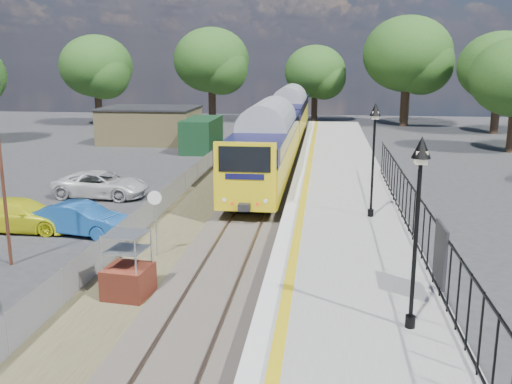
% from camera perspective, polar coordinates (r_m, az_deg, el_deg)
% --- Properties ---
extents(ground, '(120.00, 120.00, 0.00)m').
position_cam_1_polar(ground, '(18.65, -4.03, -9.48)').
color(ground, '#2D2D30').
rests_on(ground, ground).
extents(track_bed, '(5.90, 80.00, 0.29)m').
position_cam_1_polar(track_bed, '(27.75, -1.23, -1.66)').
color(track_bed, '#473F38').
rests_on(track_bed, ground).
extents(platform, '(5.00, 70.00, 0.90)m').
position_cam_1_polar(platform, '(25.79, 8.57, -2.12)').
color(platform, gray).
rests_on(platform, ground).
extents(platform_edge, '(0.90, 70.00, 0.01)m').
position_cam_1_polar(platform_edge, '(25.69, 4.01, -1.01)').
color(platform_edge, silver).
rests_on(platform_edge, platform).
extents(victorian_lamp_south, '(0.44, 0.44, 4.60)m').
position_cam_1_polar(victorian_lamp_south, '(13.38, 15.98, 0.31)').
color(victorian_lamp_south, black).
rests_on(victorian_lamp_south, platform).
extents(victorian_lamp_north, '(0.44, 0.44, 4.60)m').
position_cam_1_polar(victorian_lamp_north, '(23.15, 11.75, 5.74)').
color(victorian_lamp_north, black).
rests_on(victorian_lamp_north, platform).
extents(palisade_fence, '(0.12, 26.00, 2.00)m').
position_cam_1_polar(palisade_fence, '(20.11, 15.82, -2.74)').
color(palisade_fence, black).
rests_on(palisade_fence, platform).
extents(wire_fence, '(0.06, 52.00, 1.20)m').
position_cam_1_polar(wire_fence, '(30.58, -7.54, 0.59)').
color(wire_fence, '#999EA3').
rests_on(wire_fence, ground).
extents(outbuilding, '(10.80, 10.10, 3.12)m').
position_cam_1_polar(outbuilding, '(50.49, -9.59, 6.48)').
color(outbuilding, '#9C8C58').
rests_on(outbuilding, ground).
extents(tree_line, '(56.80, 43.80, 11.88)m').
position_cam_1_polar(tree_line, '(58.93, 5.15, 12.48)').
color(tree_line, '#332319').
rests_on(tree_line, ground).
extents(train, '(2.82, 40.83, 3.51)m').
position_cam_1_polar(train, '(44.47, 2.58, 6.85)').
color(train, gold).
rests_on(train, ground).
extents(brick_plinth, '(1.46, 1.46, 2.11)m').
position_cam_1_polar(brick_plinth, '(17.91, -12.71, -7.27)').
color(brick_plinth, maroon).
rests_on(brick_plinth, ground).
extents(speed_sign, '(0.51, 0.15, 2.54)m').
position_cam_1_polar(speed_sign, '(21.06, -10.03, -2.10)').
color(speed_sign, '#999EA3').
rests_on(speed_sign, ground).
extents(carpark_lamp, '(0.25, 0.50, 6.43)m').
position_cam_1_polar(carpark_lamp, '(21.44, -24.15, 2.70)').
color(carpark_lamp, '#4E281A').
rests_on(carpark_lamp, ground).
extents(car_blue, '(4.31, 2.19, 1.35)m').
position_cam_1_polar(car_blue, '(24.87, -17.07, -2.59)').
color(car_blue, '#19509A').
rests_on(car_blue, ground).
extents(car_yellow, '(4.77, 2.05, 1.37)m').
position_cam_1_polar(car_yellow, '(26.34, -22.48, -2.14)').
color(car_yellow, yellow).
rests_on(car_yellow, ground).
extents(car_white, '(5.09, 2.55, 1.38)m').
position_cam_1_polar(car_white, '(31.35, -15.21, 0.72)').
color(car_white, silver).
rests_on(car_white, ground).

